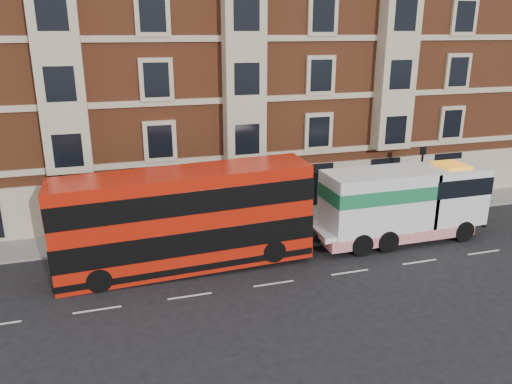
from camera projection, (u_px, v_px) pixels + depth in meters
ground at (274, 284)px, 23.61m from camera, size 120.00×120.00×0.00m
sidewalk at (234, 226)px, 30.41m from camera, size 90.00×3.00×0.15m
victorian_terrace at (212, 51)px, 34.30m from camera, size 45.00×12.00×20.40m
lamp_post_west at (131, 202)px, 26.76m from camera, size 0.35×0.15×4.35m
lamp_post_east at (421, 175)px, 31.76m from camera, size 0.35×0.15×4.35m
double_decker_bus at (185, 218)px, 24.42m from camera, size 12.46×2.86×5.04m
tow_truck at (400, 203)px, 27.91m from camera, size 9.98×2.95×4.16m
pedestrian at (116, 231)px, 26.95m from camera, size 0.73×0.54×1.84m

